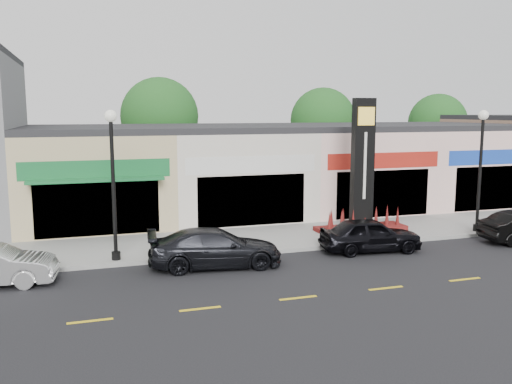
# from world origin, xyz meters

# --- Properties ---
(ground) EXTENTS (120.00, 120.00, 0.00)m
(ground) POSITION_xyz_m (0.00, 0.00, 0.00)
(ground) COLOR black
(ground) RESTS_ON ground
(sidewalk) EXTENTS (52.00, 4.30, 0.15)m
(sidewalk) POSITION_xyz_m (0.00, 4.35, 0.07)
(sidewalk) COLOR gray
(sidewalk) RESTS_ON ground
(curb) EXTENTS (52.00, 0.20, 0.15)m
(curb) POSITION_xyz_m (0.00, 2.10, 0.07)
(curb) COLOR gray
(curb) RESTS_ON ground
(shop_beige) EXTENTS (7.00, 10.85, 4.80)m
(shop_beige) POSITION_xyz_m (-8.50, 11.46, 2.40)
(shop_beige) COLOR tan
(shop_beige) RESTS_ON ground
(shop_cream) EXTENTS (7.00, 10.01, 4.80)m
(shop_cream) POSITION_xyz_m (-1.50, 11.47, 2.40)
(shop_cream) COLOR beige
(shop_cream) RESTS_ON ground
(shop_pink_w) EXTENTS (7.00, 10.01, 4.80)m
(shop_pink_w) POSITION_xyz_m (5.50, 11.47, 2.40)
(shop_pink_w) COLOR beige
(shop_pink_w) RESTS_ON ground
(shop_pink_e) EXTENTS (7.00, 10.01, 4.80)m
(shop_pink_e) POSITION_xyz_m (12.50, 11.47, 2.40)
(shop_pink_e) COLOR beige
(shop_pink_e) RESTS_ON ground
(tree_rear_west) EXTENTS (5.20, 5.20, 7.83)m
(tree_rear_west) POSITION_xyz_m (-4.00, 19.50, 5.22)
(tree_rear_west) COLOR #382619
(tree_rear_west) RESTS_ON ground
(tree_rear_mid) EXTENTS (4.80, 4.80, 7.29)m
(tree_rear_mid) POSITION_xyz_m (8.00, 19.50, 4.88)
(tree_rear_mid) COLOR #382619
(tree_rear_mid) RESTS_ON ground
(tree_rear_east) EXTENTS (4.60, 4.60, 6.94)m
(tree_rear_east) POSITION_xyz_m (18.00, 19.50, 4.63)
(tree_rear_east) COLOR #382619
(tree_rear_east) RESTS_ON ground
(lamp_west_near) EXTENTS (0.44, 0.44, 5.47)m
(lamp_west_near) POSITION_xyz_m (-8.00, 2.50, 3.48)
(lamp_west_near) COLOR black
(lamp_west_near) RESTS_ON sidewalk
(lamp_east_near) EXTENTS (0.44, 0.44, 5.47)m
(lamp_east_near) POSITION_xyz_m (8.00, 2.50, 3.48)
(lamp_east_near) COLOR black
(lamp_east_near) RESTS_ON sidewalk
(pylon_sign) EXTENTS (4.20, 1.30, 6.00)m
(pylon_sign) POSITION_xyz_m (3.00, 4.20, 2.27)
(pylon_sign) COLOR #550E15
(pylon_sign) RESTS_ON sidewalk
(car_dark_sedan) EXTENTS (2.43, 4.96, 1.39)m
(car_dark_sedan) POSITION_xyz_m (-4.60, 1.01, 0.69)
(car_dark_sedan) COLOR black
(car_dark_sedan) RESTS_ON ground
(car_black_sedan) EXTENTS (2.06, 4.18, 1.37)m
(car_black_sedan) POSITION_xyz_m (1.80, 1.21, 0.69)
(car_black_sedan) COLOR black
(car_black_sedan) RESTS_ON ground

